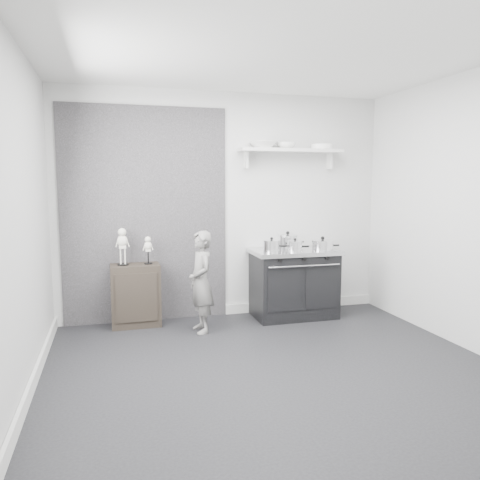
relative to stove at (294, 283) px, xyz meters
name	(u,v)px	position (x,y,z in m)	size (l,w,h in m)	color
ground	(274,369)	(-0.78, -1.48, -0.42)	(4.00, 4.00, 0.00)	black
room_shell	(260,182)	(-0.87, -1.33, 1.22)	(4.02, 3.62, 2.71)	beige
wall_shelf	(291,151)	(0.02, 0.20, 1.59)	(1.30, 0.26, 0.24)	silver
stove	(294,283)	(0.00, 0.00, 0.00)	(1.03, 0.64, 0.83)	black
side_cabinet	(136,295)	(-1.88, 0.13, -0.06)	(0.55, 0.32, 0.71)	black
child	(201,282)	(-1.20, -0.28, 0.14)	(0.41, 0.27, 1.12)	slate
pot_front_left	(272,246)	(-0.33, -0.10, 0.48)	(0.29, 0.20, 0.17)	silver
pot_back_left	(288,242)	(-0.05, 0.10, 0.50)	(0.34, 0.25, 0.21)	silver
pot_front_right	(323,245)	(0.30, -0.15, 0.47)	(0.35, 0.26, 0.17)	silver
pot_front_center	(295,246)	(-0.06, -0.18, 0.48)	(0.26, 0.17, 0.16)	silver
skeleton_full	(122,244)	(-2.01, 0.13, 0.53)	(0.14, 0.09, 0.48)	silver
skeleton_torso	(148,248)	(-1.73, 0.13, 0.47)	(0.10, 0.07, 0.36)	silver
bowl_large	(263,145)	(-0.34, 0.19, 1.66)	(0.31, 0.31, 0.08)	white
bowl_small	(286,146)	(-0.05, 0.19, 1.66)	(0.23, 0.23, 0.07)	white
plate_stack	(322,147)	(0.43, 0.19, 1.65)	(0.28, 0.28, 0.06)	white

